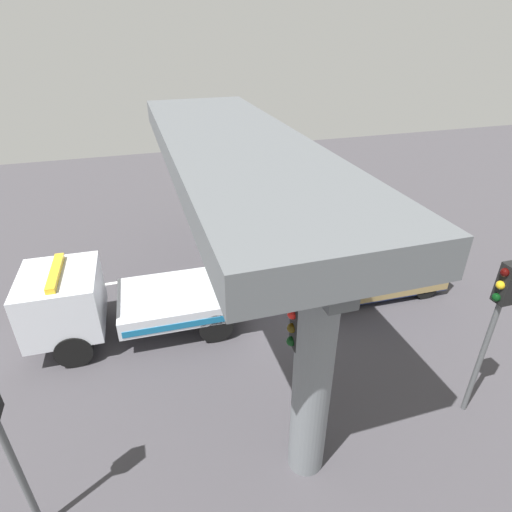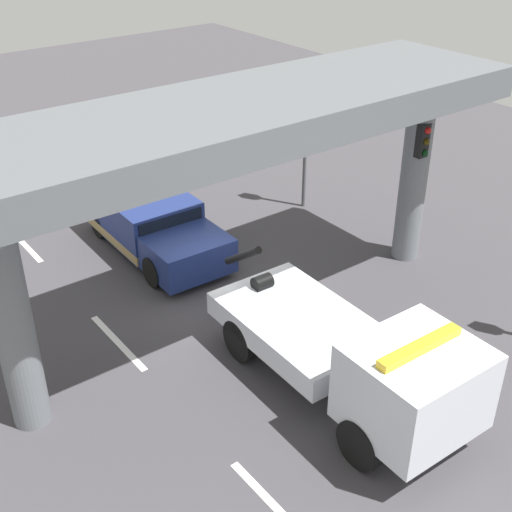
# 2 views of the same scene
# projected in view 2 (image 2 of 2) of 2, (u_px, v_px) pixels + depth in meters

# --- Properties ---
(ground_plane) EXTENTS (60.00, 40.00, 0.10)m
(ground_plane) POSITION_uv_depth(u_px,v_px,m) (222.00, 302.00, 17.54)
(ground_plane) COLOR #423F44
(lane_stripe_west) EXTENTS (2.60, 0.16, 0.01)m
(lane_stripe_west) POSITION_uv_depth(u_px,v_px,m) (24.00, 244.00, 20.10)
(lane_stripe_west) COLOR silver
(lane_stripe_west) RESTS_ON ground
(lane_stripe_mid) EXTENTS (2.60, 0.16, 0.01)m
(lane_stripe_mid) POSITION_uv_depth(u_px,v_px,m) (118.00, 342.00, 15.96)
(lane_stripe_mid) COLOR silver
(lane_stripe_mid) RESTS_ON ground
(lane_stripe_east) EXTENTS (2.60, 0.16, 0.01)m
(lane_stripe_east) POSITION_uv_depth(u_px,v_px,m) (277.00, 509.00, 11.81)
(lane_stripe_east) COLOR silver
(lane_stripe_east) RESTS_ON ground
(tow_truck_white) EXTENTS (7.28, 2.56, 2.46)m
(tow_truck_white) POSITION_uv_depth(u_px,v_px,m) (360.00, 359.00, 13.51)
(tow_truck_white) COLOR silver
(tow_truck_white) RESTS_ON ground
(towed_van_green) EXTENTS (5.25, 2.33, 1.58)m
(towed_van_green) POSITION_uv_depth(u_px,v_px,m) (152.00, 224.00, 19.56)
(towed_van_green) COLOR navy
(towed_van_green) RESTS_ON ground
(overpass_structure) EXTENTS (3.60, 13.04, 5.64)m
(overpass_structure) POSITION_uv_depth(u_px,v_px,m) (250.00, 133.00, 14.21)
(overpass_structure) COLOR slate
(overpass_structure) RESTS_ON ground
(traffic_light_near) EXTENTS (0.39, 0.32, 4.09)m
(traffic_light_near) POSITION_uv_depth(u_px,v_px,m) (307.00, 119.00, 20.89)
(traffic_light_near) COLOR #515456
(traffic_light_near) RESTS_ON ground
(traffic_light_far) EXTENTS (0.39, 0.32, 4.05)m
(traffic_light_far) POSITION_uv_depth(u_px,v_px,m) (419.00, 163.00, 17.80)
(traffic_light_far) COLOR #515456
(traffic_light_far) RESTS_ON ground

